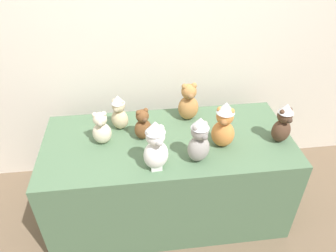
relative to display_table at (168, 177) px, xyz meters
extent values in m
plane|color=brown|center=(0.00, -0.25, -0.37)|extent=(10.00, 10.00, 0.00)
cube|color=silver|center=(0.00, 0.65, 0.93)|extent=(7.00, 0.08, 2.60)
cube|color=#4C6B4C|center=(0.00, 0.00, 0.00)|extent=(1.78, 0.80, 0.75)
ellipsoid|color=#CCB78E|center=(-0.33, 0.19, 0.45)|extent=(0.16, 0.15, 0.16)
sphere|color=#CCB78E|center=(-0.33, 0.19, 0.57)|extent=(0.09, 0.09, 0.09)
sphere|color=#CCB78E|center=(-0.36, 0.20, 0.60)|extent=(0.03, 0.03, 0.03)
sphere|color=#CCB78E|center=(-0.31, 0.17, 0.60)|extent=(0.03, 0.03, 0.03)
sphere|color=#9D8E71|center=(-0.35, 0.15, 0.56)|extent=(0.04, 0.04, 0.04)
cone|color=silver|center=(-0.33, 0.19, 0.62)|extent=(0.10, 0.10, 0.06)
ellipsoid|color=white|center=(-0.11, -0.27, 0.47)|extent=(0.20, 0.18, 0.20)
sphere|color=white|center=(-0.11, -0.27, 0.62)|extent=(0.12, 0.12, 0.12)
sphere|color=white|center=(-0.14, -0.28, 0.66)|extent=(0.04, 0.04, 0.04)
sphere|color=white|center=(-0.07, -0.25, 0.66)|extent=(0.04, 0.04, 0.04)
sphere|color=#B4B3AF|center=(-0.09, -0.31, 0.61)|extent=(0.05, 0.05, 0.05)
cone|color=silver|center=(-0.11, -0.27, 0.69)|extent=(0.12, 0.12, 0.08)
ellipsoid|color=brown|center=(-0.17, 0.04, 0.45)|extent=(0.16, 0.14, 0.15)
sphere|color=brown|center=(-0.17, 0.04, 0.56)|extent=(0.09, 0.09, 0.09)
sphere|color=brown|center=(-0.20, 0.03, 0.60)|extent=(0.03, 0.03, 0.03)
sphere|color=brown|center=(-0.15, 0.06, 0.60)|extent=(0.03, 0.03, 0.03)
sphere|color=brown|center=(-0.16, 0.01, 0.55)|extent=(0.04, 0.04, 0.04)
ellipsoid|color=gray|center=(0.17, -0.23, 0.47)|extent=(0.19, 0.18, 0.19)
sphere|color=gray|center=(0.17, -0.23, 0.60)|extent=(0.11, 0.11, 0.11)
sphere|color=gray|center=(0.14, -0.25, 0.65)|extent=(0.04, 0.04, 0.04)
sphere|color=gray|center=(0.20, -0.22, 0.65)|extent=(0.04, 0.04, 0.04)
sphere|color=slate|center=(0.19, -0.27, 0.59)|extent=(0.05, 0.05, 0.05)
cone|color=silver|center=(0.17, -0.23, 0.67)|extent=(0.12, 0.12, 0.07)
ellipsoid|color=beige|center=(-0.46, 0.03, 0.45)|extent=(0.14, 0.12, 0.16)
sphere|color=beige|center=(-0.46, 0.03, 0.57)|extent=(0.10, 0.10, 0.10)
sphere|color=beige|center=(-0.49, 0.03, 0.61)|extent=(0.04, 0.04, 0.04)
sphere|color=beige|center=(-0.43, 0.03, 0.61)|extent=(0.04, 0.04, 0.04)
sphere|color=#ABA08A|center=(-0.45, -0.01, 0.56)|extent=(0.04, 0.04, 0.04)
ellipsoid|color=#4C3323|center=(0.78, -0.10, 0.46)|extent=(0.17, 0.16, 0.17)
sphere|color=#4C3323|center=(0.78, -0.10, 0.58)|extent=(0.10, 0.10, 0.10)
sphere|color=#4C3323|center=(0.75, -0.12, 0.62)|extent=(0.04, 0.04, 0.04)
sphere|color=#4C3323|center=(0.81, -0.09, 0.62)|extent=(0.04, 0.04, 0.04)
sphere|color=#412E23|center=(0.80, -0.14, 0.57)|extent=(0.04, 0.04, 0.04)
cone|color=silver|center=(0.78, -0.10, 0.64)|extent=(0.11, 0.11, 0.07)
ellipsoid|color=#B27A42|center=(0.19, 0.25, 0.47)|extent=(0.17, 0.14, 0.19)
sphere|color=#B27A42|center=(0.19, 0.25, 0.61)|extent=(0.12, 0.12, 0.12)
sphere|color=#B27A42|center=(0.15, 0.25, 0.66)|extent=(0.04, 0.04, 0.04)
sphere|color=#B27A42|center=(0.22, 0.25, 0.66)|extent=(0.04, 0.04, 0.04)
sphere|color=olive|center=(0.19, 0.20, 0.60)|extent=(0.05, 0.05, 0.05)
ellipsoid|color=#D17F3D|center=(0.36, -0.10, 0.47)|extent=(0.20, 0.18, 0.19)
sphere|color=#D17F3D|center=(0.36, -0.10, 0.61)|extent=(0.12, 0.12, 0.12)
sphere|color=#D17F3D|center=(0.33, -0.09, 0.66)|extent=(0.04, 0.04, 0.04)
sphere|color=#D17F3D|center=(0.40, -0.12, 0.66)|extent=(0.04, 0.04, 0.04)
sphere|color=#A06536|center=(0.34, -0.15, 0.60)|extent=(0.05, 0.05, 0.05)
cone|color=silver|center=(0.36, -0.10, 0.68)|extent=(0.12, 0.12, 0.08)
cube|color=white|center=(-0.11, -0.31, 0.40)|extent=(0.07, 0.01, 0.05)
camera|label=1|loc=(-0.22, -1.75, 1.78)|focal=33.82mm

